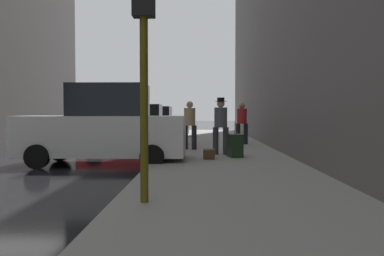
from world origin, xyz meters
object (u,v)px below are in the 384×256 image
object	(u,v)px
parked_white_van	(104,128)
fire_hydrant	(180,134)
pedestrian_in_tan_coat	(190,123)
traffic_light	(144,24)
pedestrian_in_red_jacket	(242,121)
pedestrian_with_beanie	(221,123)
parked_red_hatchback	(134,127)
parked_silver_sedan	(151,124)
rolling_suitcase	(235,146)
duffel_bag	(209,154)

from	to	relation	value
parked_white_van	fire_hydrant	distance (m)	7.27
pedestrian_in_tan_coat	traffic_light	bearing A→B (deg)	-93.01
parked_white_van	pedestrian_in_red_jacket	xyz separation A→B (m)	(4.43, 5.84, 0.07)
pedestrian_with_beanie	traffic_light	bearing A→B (deg)	-101.77
parked_red_hatchback	fire_hydrant	distance (m)	2.40
parked_silver_sedan	pedestrian_in_tan_coat	bearing A→B (deg)	-74.25
parked_silver_sedan	traffic_light	world-z (taller)	traffic_light
parked_white_van	pedestrian_in_tan_coat	bearing A→B (deg)	54.75
traffic_light	rolling_suitcase	world-z (taller)	traffic_light
parked_white_van	parked_red_hatchback	bearing A→B (deg)	90.00
parked_red_hatchback	rolling_suitcase	size ratio (longest dim) A/B	4.04
parked_silver_sedan	rolling_suitcase	size ratio (longest dim) A/B	4.10
parked_white_van	traffic_light	size ratio (longest dim) A/B	1.28
duffel_bag	pedestrian_in_red_jacket	bearing A→B (deg)	75.13
parked_white_van	parked_silver_sedan	size ratio (longest dim) A/B	1.08
pedestrian_with_beanie	duffel_bag	world-z (taller)	pedestrian_with_beanie
fire_hydrant	pedestrian_in_red_jacket	distance (m)	2.94
fire_hydrant	pedestrian_with_beanie	size ratio (longest dim) A/B	0.40
parked_white_van	pedestrian_with_beanie	size ratio (longest dim) A/B	2.59
pedestrian_in_tan_coat	rolling_suitcase	bearing A→B (deg)	-61.86
parked_red_hatchback	pedestrian_in_red_jacket	xyz separation A→B (m)	(4.43, 0.36, 0.26)
parked_red_hatchback	traffic_light	size ratio (longest dim) A/B	1.17
parked_white_van	traffic_light	world-z (taller)	traffic_light
parked_silver_sedan	pedestrian_with_beanie	bearing A→B (deg)	-71.69
traffic_light	fire_hydrant	bearing A→B (deg)	90.23
fire_hydrant	rolling_suitcase	world-z (taller)	rolling_suitcase
pedestrian_in_tan_coat	pedestrian_in_red_jacket	bearing A→B (deg)	50.47
parked_white_van	parked_red_hatchback	size ratio (longest dim) A/B	1.10
pedestrian_in_red_jacket	rolling_suitcase	xyz separation A→B (m)	(-0.72, -5.15, -0.61)
pedestrian_with_beanie	pedestrian_in_tan_coat	xyz separation A→B (m)	(-1.01, 1.83, -0.03)
parked_red_hatchback	pedestrian_with_beanie	size ratio (longest dim) A/B	2.36
pedestrian_with_beanie	pedestrian_in_red_jacket	size ratio (longest dim) A/B	1.04
traffic_light	pedestrian_in_red_jacket	bearing A→B (deg)	77.35
parked_silver_sedan	duffel_bag	world-z (taller)	parked_silver_sedan
rolling_suitcase	duffel_bag	bearing A→B (deg)	-148.12
pedestrian_in_red_jacket	parked_white_van	bearing A→B (deg)	-127.18
parked_silver_sedan	pedestrian_in_tan_coat	distance (m)	8.57
pedestrian_in_tan_coat	rolling_suitcase	distance (m)	3.01
parked_white_van	duffel_bag	size ratio (longest dim) A/B	10.47
rolling_suitcase	fire_hydrant	bearing A→B (deg)	106.78
parked_red_hatchback	fire_hydrant	size ratio (longest dim) A/B	5.97
traffic_light	rolling_suitcase	xyz separation A→B (m)	(1.86, 6.33, -2.27)
fire_hydrant	pedestrian_in_tan_coat	xyz separation A→B (m)	(0.52, -3.73, 0.61)
parked_white_van	duffel_bag	xyz separation A→B (m)	(2.93, 0.21, -0.74)
traffic_light	pedestrian_with_beanie	distance (m)	7.43
fire_hydrant	rolling_suitcase	xyz separation A→B (m)	(1.91, -6.33, -0.01)
parked_silver_sedan	rolling_suitcase	bearing A→B (deg)	-71.09
parked_white_van	parked_silver_sedan	world-z (taller)	parked_white_van
pedestrian_with_beanie	pedestrian_in_red_jacket	xyz separation A→B (m)	(1.10, 4.39, -0.03)
parked_red_hatchback	pedestrian_in_red_jacket	distance (m)	4.45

